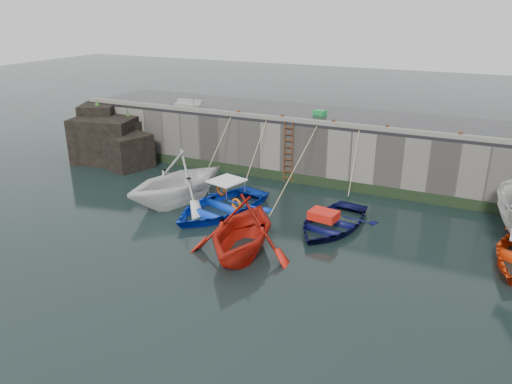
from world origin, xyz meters
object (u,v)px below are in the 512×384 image
at_px(boat_near_white, 178,202).
at_px(bollard_a, 239,113).
at_px(bollard_c, 333,123).
at_px(boat_near_navy, 331,227).
at_px(boat_near_blue, 220,212).
at_px(bollard_e, 460,135).
at_px(bollard_b, 282,117).
at_px(bollard_d, 387,128).
at_px(boat_near_blacktrim, 242,253).
at_px(ladder, 288,153).
at_px(fish_crate, 320,113).

relative_size(boat_near_white, bollard_a, 18.96).
bearing_deg(bollard_a, bollard_c, 0.00).
xyz_separation_m(boat_near_navy, bollard_a, (-6.75, 4.75, 3.30)).
xyz_separation_m(boat_near_blue, bollard_e, (9.25, 5.37, 3.30)).
bearing_deg(boat_near_navy, bollard_b, 140.05).
bearing_deg(bollard_d, boat_near_white, -148.55).
bearing_deg(boat_near_blacktrim, bollard_d, 59.67).
bearing_deg(boat_near_navy, bollard_c, 116.32).
xyz_separation_m(ladder, bollard_a, (-3.00, 0.34, 1.71)).
relative_size(ladder, boat_near_navy, 0.70).
distance_m(ladder, boat_near_blacktrim, 8.33).
relative_size(boat_near_blue, bollard_b, 18.48).
xyz_separation_m(boat_near_blacktrim, fish_crate, (-0.58, 10.36, 3.30)).
bearing_deg(boat_near_blacktrim, bollard_a, 109.39).
bearing_deg(ladder, bollard_c, 8.67).
bearing_deg(bollard_c, boat_near_blacktrim, -95.29).
bearing_deg(boat_near_blacktrim, ladder, 91.61).
bearing_deg(boat_near_navy, bollard_a, 153.08).
distance_m(ladder, bollard_b, 1.81).
bearing_deg(bollard_a, boat_near_blue, -71.89).
xyz_separation_m(boat_near_white, bollard_c, (5.81, 5.14, 3.30)).
bearing_deg(boat_near_blue, bollard_b, 97.28).
distance_m(boat_near_white, bollard_e, 13.12).
height_order(bollard_a, bollard_e, same).
bearing_deg(boat_near_white, bollard_a, 101.54).
relative_size(ladder, bollard_a, 11.43).
bearing_deg(bollard_d, bollard_b, 180.00).
relative_size(bollard_a, bollard_c, 1.00).
height_order(boat_near_blue, fish_crate, fish_crate).
relative_size(bollard_b, bollard_c, 1.00).
height_order(boat_near_white, bollard_e, bollard_e).
height_order(boat_near_white, bollard_c, bollard_c).
distance_m(boat_near_blue, bollard_b, 6.34).
bearing_deg(boat_near_white, boat_near_blacktrim, -14.45).
bearing_deg(bollard_d, boat_near_blacktrim, -111.93).
bearing_deg(boat_near_white, bollard_d, 49.78).
relative_size(boat_near_blue, bollard_a, 18.48).
bearing_deg(bollard_a, bollard_e, 0.00).
xyz_separation_m(fish_crate, bollard_a, (-3.84, -1.97, 0.00)).
height_order(boat_near_blue, bollard_c, bollard_c).
xyz_separation_m(boat_near_blue, boat_near_blacktrim, (2.67, -3.02, 0.00)).
relative_size(boat_near_blacktrim, fish_crate, 7.79).
bearing_deg(bollard_e, boat_near_navy, -131.78).
height_order(bollard_b, bollard_d, same).
relative_size(ladder, bollard_d, 11.43).
xyz_separation_m(ladder, boat_near_blacktrim, (1.42, -8.05, -1.59)).
relative_size(bollard_d, bollard_e, 1.00).
distance_m(fish_crate, bollard_b, 2.39).
xyz_separation_m(boat_near_white, fish_crate, (4.46, 7.12, 3.30)).
distance_m(bollard_c, bollard_d, 2.60).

